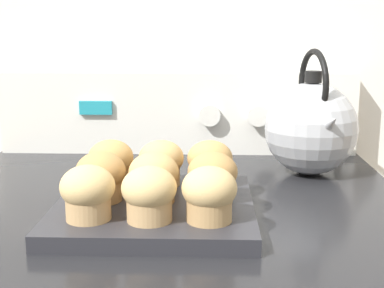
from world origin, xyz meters
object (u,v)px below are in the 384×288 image
(muffin_r0_c2, at_px, (209,194))
(muffin_r2_c1, at_px, (161,163))
(muffin_r0_c0, at_px, (88,192))
(muffin_pan, at_px, (155,209))
(tea_kettle, at_px, (311,127))
(muffin_r1_c0, at_px, (101,176))
(muffin_r0_c1, at_px, (149,194))
(muffin_r1_c1, at_px, (154,177))
(muffin_r1_c2, at_px, (213,177))
(muffin_r2_c2, at_px, (210,163))
(muffin_r2_c0, at_px, (111,162))

(muffin_r0_c2, relative_size, muffin_r2_c1, 1.00)
(muffin_r0_c0, bearing_deg, muffin_pan, 44.48)
(muffin_r0_c0, xyz_separation_m, tea_kettle, (0.33, 0.30, 0.03))
(muffin_r2_c1, bearing_deg, muffin_r0_c0, -116.96)
(muffin_r1_c0, distance_m, tea_kettle, 0.40)
(muffin_r0_c1, relative_size, muffin_r1_c1, 1.00)
(muffin_r0_c1, xyz_separation_m, tea_kettle, (0.25, 0.31, 0.03))
(muffin_r0_c2, distance_m, muffin_r1_c0, 0.17)
(muffin_r1_c2, height_order, tea_kettle, tea_kettle)
(muffin_r0_c2, height_order, muffin_r2_c1, same)
(muffin_r0_c2, xyz_separation_m, muffin_r2_c1, (-0.07, 0.15, 0.00))
(muffin_r0_c0, xyz_separation_m, muffin_r1_c0, (0.00, 0.07, 0.00))
(muffin_r0_c1, relative_size, muffin_r1_c2, 1.00)
(muffin_r0_c1, height_order, muffin_r1_c1, same)
(muffin_r0_c2, relative_size, muffin_r2_c2, 1.00)
(muffin_r0_c2, xyz_separation_m, muffin_r2_c2, (0.00, 0.15, 0.00))
(muffin_r2_c1, distance_m, muffin_r2_c2, 0.07)
(muffin_r2_c1, distance_m, tea_kettle, 0.30)
(muffin_r1_c2, bearing_deg, muffin_r0_c0, -154.04)
(muffin_pan, relative_size, muffin_r2_c2, 3.91)
(muffin_r1_c1, height_order, muffin_r2_c1, same)
(muffin_pan, height_order, muffin_r1_c2, muffin_r1_c2)
(muffin_r0_c2, height_order, muffin_r2_c0, same)
(muffin_r1_c0, bearing_deg, muffin_pan, -0.29)
(muffin_pan, bearing_deg, muffin_r0_c2, -44.79)
(muffin_r0_c0, bearing_deg, muffin_r1_c1, 43.55)
(muffin_pan, xyz_separation_m, muffin_r1_c1, (-0.00, -0.00, 0.05))
(muffin_r0_c1, relative_size, muffin_r2_c0, 1.00)
(muffin_r1_c0, xyz_separation_m, muffin_r2_c2, (0.15, 0.08, 0.00))
(muffin_pan, height_order, muffin_r2_c2, muffin_r2_c2)
(muffin_r2_c0, bearing_deg, muffin_r0_c2, -45.74)
(muffin_r0_c2, bearing_deg, muffin_r0_c0, 179.65)
(muffin_r1_c0, height_order, muffin_r2_c1, same)
(muffin_pan, distance_m, tea_kettle, 0.35)
(muffin_r1_c2, distance_m, muffin_r2_c2, 0.08)
(muffin_r0_c0, bearing_deg, muffin_r1_c0, 89.03)
(muffin_r1_c0, relative_size, tea_kettle, 0.31)
(muffin_pan, bearing_deg, muffin_r2_c0, 133.32)
(muffin_r1_c1, relative_size, muffin_r2_c2, 1.00)
(muffin_r2_c0, bearing_deg, muffin_pan, -46.68)
(muffin_r1_c1, relative_size, muffin_r1_c2, 1.00)
(muffin_r1_c2, xyz_separation_m, muffin_r2_c0, (-0.15, 0.08, 0.00))
(muffin_r2_c0, bearing_deg, muffin_r0_c1, -63.98)
(muffin_r2_c0, bearing_deg, tea_kettle, 24.84)
(muffin_r2_c1, relative_size, tea_kettle, 0.31)
(muffin_r0_c2, relative_size, muffin_r1_c2, 1.00)
(muffin_r1_c0, bearing_deg, muffin_r2_c1, 45.65)
(muffin_r1_c0, xyz_separation_m, tea_kettle, (0.33, 0.23, 0.03))
(muffin_r1_c2, distance_m, muffin_r2_c0, 0.17)
(muffin_pan, distance_m, muffin_r2_c2, 0.12)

